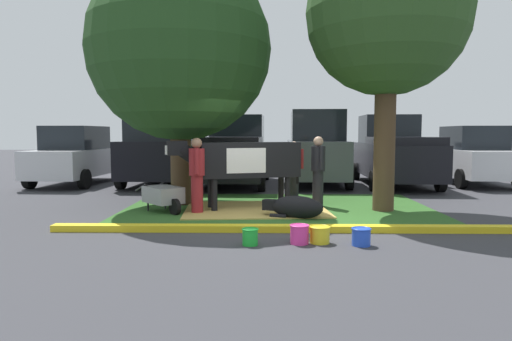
% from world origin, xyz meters
% --- Properties ---
extents(ground_plane, '(80.00, 80.00, 0.00)m').
position_xyz_m(ground_plane, '(0.00, 0.00, 0.00)').
color(ground_plane, '#38383D').
extents(grass_island, '(7.14, 4.79, 0.02)m').
position_xyz_m(grass_island, '(0.34, 1.58, 0.01)').
color(grass_island, '#2D5B23').
rests_on(grass_island, ground).
extents(curb_yellow, '(8.34, 0.24, 0.12)m').
position_xyz_m(curb_yellow, '(0.34, -0.96, 0.06)').
color(curb_yellow, yellow).
rests_on(curb_yellow, ground).
extents(hay_bedding, '(3.37, 2.63, 0.04)m').
position_xyz_m(hay_bedding, '(-0.19, 1.28, 0.03)').
color(hay_bedding, tan).
rests_on(hay_bedding, ground).
extents(shade_tree_left, '(4.44, 4.44, 6.03)m').
position_xyz_m(shade_tree_left, '(-2.05, 2.12, 3.79)').
color(shade_tree_left, '#4C3823').
rests_on(shade_tree_left, ground).
extents(shade_tree_right, '(3.61, 3.61, 6.21)m').
position_xyz_m(shade_tree_right, '(2.72, 1.28, 4.37)').
color(shade_tree_right, '#4C3823').
rests_on(shade_tree_right, ground).
extents(cow_holstein, '(3.07, 1.30, 1.60)m').
position_xyz_m(cow_holstein, '(-0.45, 1.45, 1.15)').
color(cow_holstein, black).
rests_on(cow_holstein, ground).
extents(calf_lying, '(1.33, 0.84, 0.48)m').
position_xyz_m(calf_lying, '(0.65, 0.30, 0.24)').
color(calf_lying, black).
rests_on(calf_lying, ground).
extents(person_handler, '(0.34, 0.53, 1.67)m').
position_xyz_m(person_handler, '(-1.46, 0.81, 0.90)').
color(person_handler, maroon).
rests_on(person_handler, ground).
extents(person_visitor_near, '(0.51, 0.34, 1.56)m').
position_xyz_m(person_visitor_near, '(0.80, 3.07, 0.83)').
color(person_visitor_near, black).
rests_on(person_visitor_near, ground).
extents(person_visitor_far, '(0.34, 0.52, 1.70)m').
position_xyz_m(person_visitor_far, '(1.30, 1.85, 0.92)').
color(person_visitor_far, black).
rests_on(person_visitor_far, ground).
extents(wheelbarrow, '(1.31, 1.38, 0.63)m').
position_xyz_m(wheelbarrow, '(-2.24, 1.00, 0.39)').
color(wheelbarrow, gray).
rests_on(wheelbarrow, ground).
extents(bucket_green, '(0.27, 0.27, 0.27)m').
position_xyz_m(bucket_green, '(-0.22, -1.96, 0.14)').
color(bucket_green, green).
rests_on(bucket_green, ground).
extents(bucket_pink, '(0.32, 0.32, 0.31)m').
position_xyz_m(bucket_pink, '(0.57, -1.85, 0.16)').
color(bucket_pink, '#EA3893').
rests_on(bucket_pink, ground).
extents(bucket_yellow, '(0.34, 0.34, 0.27)m').
position_xyz_m(bucket_yellow, '(0.90, -1.80, 0.14)').
color(bucket_yellow, yellow).
rests_on(bucket_yellow, ground).
extents(bucket_blue, '(0.31, 0.31, 0.28)m').
position_xyz_m(bucket_blue, '(1.53, -1.96, 0.15)').
color(bucket_blue, blue).
rests_on(bucket_blue, ground).
extents(sedan_blue, '(2.17, 4.47, 2.02)m').
position_xyz_m(sedan_blue, '(-6.54, 6.70, 0.98)').
color(sedan_blue, silver).
rests_on(sedan_blue, ground).
extents(suv_black, '(2.28, 4.68, 2.52)m').
position_xyz_m(suv_black, '(-3.53, 6.68, 1.27)').
color(suv_black, black).
rests_on(suv_black, ground).
extents(pickup_truck_maroon, '(2.40, 5.48, 2.42)m').
position_xyz_m(pickup_truck_maroon, '(-0.98, 6.63, 1.11)').
color(pickup_truck_maroon, black).
rests_on(pickup_truck_maroon, ground).
extents(suv_dark_grey, '(2.28, 4.68, 2.52)m').
position_xyz_m(suv_dark_grey, '(1.79, 6.68, 1.27)').
color(suv_dark_grey, '#4C5156').
rests_on(suv_dark_grey, ground).
extents(pickup_truck_black, '(2.40, 5.48, 2.42)m').
position_xyz_m(pickup_truck_black, '(4.46, 6.67, 1.11)').
color(pickup_truck_black, black).
rests_on(pickup_truck_black, ground).
extents(hatchback_white, '(2.17, 4.47, 2.02)m').
position_xyz_m(hatchback_white, '(7.28, 6.91, 0.98)').
color(hatchback_white, silver).
rests_on(hatchback_white, ground).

